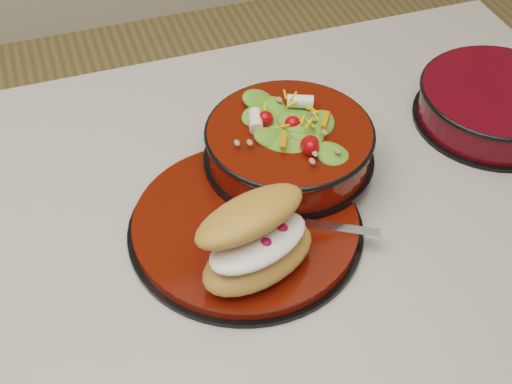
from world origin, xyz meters
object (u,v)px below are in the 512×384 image
object	(u,v)px
salad_bowl	(289,139)
fork	(301,223)
dinner_plate	(246,225)
croissant	(256,240)
extra_bowl	(496,103)

from	to	relation	value
salad_bowl	fork	xyz separation A→B (m)	(-0.03, -0.11, -0.03)
dinner_plate	croissant	world-z (taller)	croissant
croissant	fork	bearing A→B (deg)	11.35
dinner_plate	fork	xyz separation A→B (m)	(0.06, -0.03, 0.01)
croissant	dinner_plate	bearing A→B (deg)	61.66
dinner_plate	fork	bearing A→B (deg)	-25.12
dinner_plate	extra_bowl	distance (m)	0.40
fork	extra_bowl	xyz separation A→B (m)	(0.34, 0.12, 0.01)
dinner_plate	croissant	size ratio (longest dim) A/B	1.79
croissant	fork	distance (m)	0.09
fork	dinner_plate	bearing A→B (deg)	95.02
salad_bowl	fork	distance (m)	0.12
croissant	extra_bowl	bearing A→B (deg)	1.92
croissant	salad_bowl	bearing A→B (deg)	38.40
salad_bowl	fork	size ratio (longest dim) A/B	1.38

